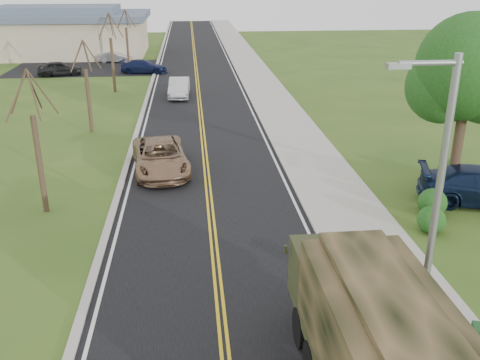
{
  "coord_description": "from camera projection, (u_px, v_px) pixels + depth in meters",
  "views": [
    {
      "loc": [
        -0.7,
        -11.49,
        9.65
      ],
      "look_at": [
        1.17,
        8.28,
        1.8
      ],
      "focal_mm": 40.0,
      "sensor_mm": 36.0,
      "label": 1
    }
  ],
  "objects": [
    {
      "name": "road",
      "position": [
        197.0,
        77.0,
        51.28
      ],
      "size": [
        8.0,
        120.0,
        0.01
      ],
      "primitive_type": "cube",
      "color": "black",
      "rests_on": "ground"
    },
    {
      "name": "lot_car_navy",
      "position": [
        144.0,
        67.0,
        52.96
      ],
      "size": [
        4.71,
        2.33,
        1.32
      ],
      "primitive_type": "imported",
      "rotation": [
        0.0,
        0.0,
        1.46
      ],
      "color": "#10173B",
      "rests_on": "ground"
    },
    {
      "name": "suv_champagne",
      "position": [
        160.0,
        157.0,
        27.09
      ],
      "size": [
        3.32,
        5.99,
        1.58
      ],
      "primitive_type": "imported",
      "rotation": [
        0.0,
        0.0,
        0.13
      ],
      "color": "#8C6B4F",
      "rests_on": "ground"
    },
    {
      "name": "curb_left",
      "position": [
        153.0,
        77.0,
        50.9
      ],
      "size": [
        0.3,
        120.0,
        0.1
      ],
      "primitive_type": "cube",
      "color": "#9E998E",
      "rests_on": "ground"
    },
    {
      "name": "bare_tree_a",
      "position": [
        38.0,
        153.0,
        21.92
      ],
      "size": [
        1.93,
        2.26,
        6.08
      ],
      "color": "#38281C",
      "rests_on": "ground"
    },
    {
      "name": "lot_car_dark",
      "position": [
        60.0,
        68.0,
        51.71
      ],
      "size": [
        4.38,
        2.4,
        1.41
      ],
      "primitive_type": "imported",
      "rotation": [
        0.0,
        0.0,
        1.76
      ],
      "color": "black",
      "rests_on": "ground"
    },
    {
      "name": "curb_right",
      "position": [
        240.0,
        76.0,
        51.62
      ],
      "size": [
        0.3,
        120.0,
        0.12
      ],
      "primitive_type": "cube",
      "color": "#9E998E",
      "rests_on": "ground"
    },
    {
      "name": "bare_tree_d",
      "position": [
        127.0,
        43.0,
        55.28
      ],
      "size": [
        1.88,
        2.2,
        5.91
      ],
      "color": "#38281C",
      "rests_on": "ground"
    },
    {
      "name": "bare_tree_c",
      "position": [
        112.0,
        59.0,
        44.09
      ],
      "size": [
        2.04,
        2.39,
        6.42
      ],
      "color": "#38281C",
      "rests_on": "ground"
    },
    {
      "name": "sidewalk_right",
      "position": [
        258.0,
        76.0,
        51.78
      ],
      "size": [
        3.2,
        120.0,
        0.1
      ],
      "primitive_type": "cube",
      "color": "#9E998E",
      "rests_on": "ground"
    },
    {
      "name": "commercial_building",
      "position": [
        59.0,
        32.0,
        63.68
      ],
      "size": [
        25.5,
        21.5,
        5.65
      ],
      "color": "tan",
      "rests_on": "ground"
    },
    {
      "name": "lot_car_silver",
      "position": [
        115.0,
        57.0,
        59.09
      ],
      "size": [
        3.76,
        2.1,
        1.17
      ],
      "primitive_type": "imported",
      "rotation": [
        0.0,
        0.0,
        1.32
      ],
      "color": "#BCBCC1",
      "rests_on": "ground"
    },
    {
      "name": "bare_tree_b",
      "position": [
        88.0,
        93.0,
        33.09
      ],
      "size": [
        1.83,
        2.14,
        5.73
      ],
      "color": "#38281C",
      "rests_on": "ground"
    },
    {
      "name": "street_light",
      "position": [
        432.0,
        207.0,
        12.58
      ],
      "size": [
        1.65,
        0.22,
        8.0
      ],
      "color": "gray",
      "rests_on": "ground"
    },
    {
      "name": "military_truck",
      "position": [
        372.0,
        332.0,
        12.04
      ],
      "size": [
        2.54,
        7.13,
        3.54
      ],
      "rotation": [
        0.0,
        0.0,
        0.01
      ],
      "color": "black",
      "rests_on": "ground"
    },
    {
      "name": "utility_box_near",
      "position": [
        363.0,
        277.0,
        17.05
      ],
      "size": [
        0.72,
        0.65,
        0.8
      ],
      "primitive_type": "cube",
      "rotation": [
        0.0,
        0.0,
        -0.29
      ],
      "color": "#17411A",
      "rests_on": "sidewalk_right"
    },
    {
      "name": "ground",
      "position": [
        226.0,
        358.0,
        14.24
      ],
      "size": [
        160.0,
        160.0,
        0.0
      ],
      "primitive_type": "plane",
      "color": "#31501A",
      "rests_on": "ground"
    },
    {
      "name": "sedan_silver",
      "position": [
        179.0,
        88.0,
        43.07
      ],
      "size": [
        1.74,
        4.58,
        1.49
      ],
      "primitive_type": "imported",
      "rotation": [
        0.0,
        0.0,
        -0.04
      ],
      "color": "silver",
      "rests_on": "ground"
    },
    {
      "name": "leafy_tree",
      "position": [
        469.0,
        75.0,
        22.45
      ],
      "size": [
        4.83,
        4.5,
        8.1
      ],
      "color": "#38281C",
      "rests_on": "ground"
    }
  ]
}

